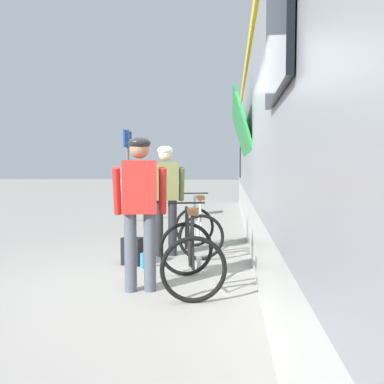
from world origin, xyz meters
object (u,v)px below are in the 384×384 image
object	(u,v)px
bicycle_far_black	(189,254)
water_bottle_near_the_bikes	(199,265)
cyclist_near_in_olive	(166,190)
train_car	(355,130)
cyclist_far_in_red	(140,200)
water_bottle_by_the_backpack	(143,261)
platform_sign_post	(128,160)
backpack_on_platform	(132,251)
bicycle_near_silver	(198,229)

from	to	relation	value
bicycle_far_black	water_bottle_near_the_bikes	distance (m)	0.73
cyclist_near_in_olive	water_bottle_near_the_bikes	size ratio (longest dim) A/B	8.41
train_car	cyclist_near_in_olive	world-z (taller)	train_car
cyclist_far_in_red	water_bottle_by_the_backpack	size ratio (longest dim) A/B	8.07
water_bottle_near_the_bikes	platform_sign_post	size ratio (longest dim) A/B	0.09
cyclist_near_in_olive	backpack_on_platform	size ratio (longest dim) A/B	4.40
bicycle_near_silver	bicycle_far_black	bearing A→B (deg)	-87.94
cyclist_near_in_olive	water_bottle_near_the_bikes	bearing A→B (deg)	-57.36
bicycle_far_black	water_bottle_by_the_backpack	world-z (taller)	bicycle_far_black
bicycle_near_silver	platform_sign_post	size ratio (longest dim) A/B	0.50
cyclist_near_in_olive	bicycle_near_silver	xyz separation A→B (m)	(0.49, 0.23, -0.65)
cyclist_far_in_red	backpack_on_platform	bearing A→B (deg)	109.05
train_car	cyclist_far_in_red	world-z (taller)	train_car
bicycle_far_black	train_car	bearing A→B (deg)	31.91
train_car	bicycle_near_silver	size ratio (longest dim) A/B	16.14
train_car	water_bottle_by_the_backpack	distance (m)	3.60
train_car	platform_sign_post	xyz separation A→B (m)	(-4.48, 3.98, -0.34)
backpack_on_platform	platform_sign_post	xyz separation A→B (m)	(-1.25, 4.39, 1.42)
train_car	water_bottle_near_the_bikes	bearing A→B (deg)	-161.29
train_car	cyclist_far_in_red	xyz separation A→B (m)	(-2.83, -1.58, -0.91)
cyclist_near_in_olive	platform_sign_post	xyz separation A→B (m)	(-1.64, 3.77, 0.57)
water_bottle_near_the_bikes	bicycle_near_silver	bearing A→B (deg)	95.84
water_bottle_by_the_backpack	water_bottle_near_the_bikes	bearing A→B (deg)	-9.55
train_car	backpack_on_platform	xyz separation A→B (m)	(-3.23, -0.42, -1.77)
bicycle_far_black	water_bottle_near_the_bikes	world-z (taller)	bicycle_far_black
train_car	water_bottle_near_the_bikes	distance (m)	2.99
cyclist_far_in_red	bicycle_near_silver	xyz separation A→B (m)	(0.48, 2.02, -0.65)
cyclist_near_in_olive	bicycle_near_silver	distance (m)	0.85
cyclist_near_in_olive	bicycle_far_black	world-z (taller)	cyclist_near_in_olive
platform_sign_post	bicycle_far_black	bearing A→B (deg)	-67.83
train_car	bicycle_near_silver	bearing A→B (deg)	169.34
train_car	bicycle_near_silver	distance (m)	2.85
platform_sign_post	water_bottle_by_the_backpack	bearing A→B (deg)	-72.48
cyclist_far_in_red	bicycle_near_silver	distance (m)	2.18
train_car	water_bottle_by_the_backpack	world-z (taller)	train_car
bicycle_far_black	water_bottle_near_the_bikes	bearing A→B (deg)	85.26
cyclist_far_in_red	water_bottle_near_the_bikes	bearing A→B (deg)	53.77
cyclist_far_in_red	backpack_on_platform	size ratio (longest dim) A/B	4.40
cyclist_far_in_red	water_bottle_by_the_backpack	distance (m)	1.36
cyclist_near_in_olive	bicycle_far_black	xyz separation A→B (m)	(0.56, -1.63, -0.65)
cyclist_near_in_olive	platform_sign_post	size ratio (longest dim) A/B	0.73
bicycle_near_silver	water_bottle_near_the_bikes	distance (m)	1.24
bicycle_near_silver	bicycle_far_black	size ratio (longest dim) A/B	1.00
water_bottle_near_the_bikes	water_bottle_by_the_backpack	world-z (taller)	water_bottle_by_the_backpack
bicycle_far_black	backpack_on_platform	world-z (taller)	bicycle_far_black
train_car	water_bottle_by_the_backpack	xyz separation A→B (m)	(-3.02, -0.62, -1.86)
bicycle_near_silver	water_bottle_near_the_bikes	xyz separation A→B (m)	(0.12, -1.19, -0.30)
cyclist_near_in_olive	bicycle_near_silver	world-z (taller)	cyclist_near_in_olive
bicycle_far_black	backpack_on_platform	distance (m)	1.39
cyclist_near_in_olive	cyclist_far_in_red	bearing A→B (deg)	-89.67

